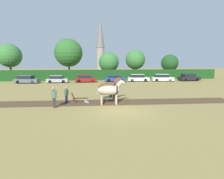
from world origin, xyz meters
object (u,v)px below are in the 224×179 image
(tree_far_left, at_px, (10,56))
(tree_center_right, at_px, (170,63))
(church_spire, at_px, (100,44))
(parked_car_center, at_px, (115,78))
(farmer_onlooker_left, at_px, (54,96))
(parked_car_far_left, at_px, (27,79))
(tree_left, at_px, (69,53))
(tree_center, at_px, (135,60))
(draft_horse_lead_left, at_px, (110,90))
(tree_center_left, at_px, (109,62))
(plow, at_px, (82,100))
(parked_car_center_right, at_px, (138,78))
(parked_car_center_left, at_px, (85,79))
(parked_car_right, at_px, (162,78))
(farmer_at_plow, at_px, (66,94))
(draft_horse_lead_right, at_px, (109,87))
(parked_car_far_right, at_px, (189,77))
(farmer_beside_team, at_px, (111,89))
(parked_car_left, at_px, (57,79))

(tree_far_left, bearing_deg, tree_center_right, 0.64)
(church_spire, distance_m, parked_car_center, 37.88)
(church_spire, height_order, farmer_onlooker_left, church_spire)
(parked_car_far_left, bearing_deg, tree_left, 65.45)
(tree_center, xyz_separation_m, draft_horse_lead_left, (-10.24, -28.75, -3.33))
(tree_center_left, xyz_separation_m, tree_center_right, (16.56, 0.72, -0.20))
(tree_left, height_order, draft_horse_lead_left, tree_left)
(tree_far_left, xyz_separation_m, draft_horse_lead_left, (20.03, -28.71, -4.18))
(plow, bearing_deg, tree_left, 100.98)
(parked_car_center_right, bearing_deg, tree_left, 151.62)
(parked_car_center_left, bearing_deg, farmer_onlooker_left, -98.90)
(parked_car_right, bearing_deg, draft_horse_lead_left, -116.17)
(tree_left, height_order, parked_car_center, tree_left)
(farmer_at_plow, distance_m, parked_car_center, 19.86)
(tree_center_left, relative_size, draft_horse_lead_right, 2.48)
(parked_car_right, bearing_deg, farmer_at_plow, -124.88)
(parked_car_far_left, bearing_deg, parked_car_center_right, 8.19)
(tree_center, bearing_deg, parked_car_right, -70.90)
(tree_center_left, relative_size, parked_car_center_right, 1.43)
(farmer_at_plow, distance_m, parked_car_far_right, 29.74)
(farmer_onlooker_left, bearing_deg, tree_far_left, 69.71)
(farmer_at_plow, bearing_deg, tree_left, 120.75)
(parked_car_far_left, bearing_deg, farmer_at_plow, -54.98)
(farmer_at_plow, distance_m, farmer_beside_team, 5.15)
(church_spire, xyz_separation_m, parked_car_far_left, (-16.65, -36.44, -10.77))
(tree_center_left, distance_m, parked_car_left, 14.82)
(parked_car_center_left, bearing_deg, plow, -92.58)
(draft_horse_lead_left, height_order, draft_horse_lead_right, draft_horse_lead_right)
(draft_horse_lead_right, bearing_deg, parked_car_far_left, 130.61)
(tree_center_left, height_order, parked_car_far_right, tree_center_left)
(tree_center_left, relative_size, parked_car_right, 1.38)
(tree_center_left, distance_m, parked_car_center_right, 10.83)
(parked_car_far_left, distance_m, parked_car_center_left, 11.00)
(tree_center, relative_size, plow, 4.23)
(church_spire, bearing_deg, parked_car_center_left, -98.90)
(parked_car_center, height_order, parked_car_right, parked_car_right)
(church_spire, xyz_separation_m, plow, (-5.77, -54.69, -11.17))
(parked_car_far_left, height_order, parked_car_center, parked_car_far_left)
(parked_car_center_right, bearing_deg, parked_car_center, -172.19)
(church_spire, relative_size, plow, 12.98)
(tree_far_left, distance_m, farmer_at_plow, 32.37)
(tree_left, height_order, parked_car_center_left, tree_left)
(tree_center_left, bearing_deg, tree_far_left, 179.32)
(tree_center_left, height_order, farmer_beside_team, tree_center_left)
(farmer_at_plow, relative_size, parked_car_center, 0.35)
(tree_center_right, distance_m, parked_car_center, 19.32)
(plow, distance_m, parked_car_center_right, 21.45)
(tree_center_left, distance_m, parked_car_far_left, 19.43)
(draft_horse_lead_right, bearing_deg, tree_center, 72.50)
(tree_center_left, xyz_separation_m, draft_horse_lead_right, (-3.21, -26.85, -2.59))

